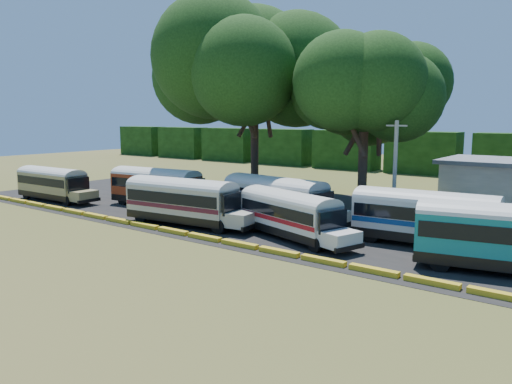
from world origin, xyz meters
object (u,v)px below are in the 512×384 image
Objects in this scene: bus_white_red at (291,212)px; bus_beige at (53,182)px; bus_cream_west at (184,199)px; tree_west at (255,65)px; bus_red at (158,185)px.

bus_beige is at bearing -160.03° from bus_white_red.
tree_west is (-4.41, 14.62, 11.25)m from bus_cream_west.
bus_beige is 0.52× the size of tree_west.
bus_red is 0.57× the size of tree_west.
bus_cream_west is (7.51, -4.16, -0.01)m from bus_red.
bus_beige reaches higher than bus_white_red.
bus_red is at bearing -106.49° from tree_west.
bus_beige is 0.99× the size of bus_white_red.
bus_beige is 22.85m from tree_west.
bus_white_red is at bearing -45.41° from tree_west.
bus_beige is 0.91× the size of bus_red.
bus_cream_west is 18.97m from tree_west.
bus_beige is at bearing 173.42° from bus_cream_west.
bus_white_red is at bearing -16.38° from bus_red.
bus_beige is 0.90× the size of bus_cream_west.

